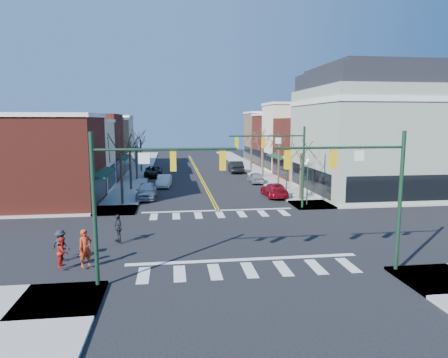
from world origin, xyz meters
name	(u,v)px	position (x,y,z in m)	size (l,w,h in m)	color
ground	(231,236)	(0.00, 0.00, 0.00)	(160.00, 160.00, 0.00)	black
sidewalk_left	(129,188)	(-8.75, 20.00, 0.07)	(3.50, 70.00, 0.15)	#9E9B93
sidewalk_right	(279,185)	(8.75, 20.00, 0.07)	(3.50, 70.00, 0.15)	#9E9B93
bldg_left_brick_a	(41,162)	(-15.50, 11.75, 4.00)	(10.00, 8.50, 8.00)	maroon
bldg_left_stucco_a	(64,157)	(-15.50, 19.50, 3.75)	(10.00, 7.00, 7.50)	beige
bldg_left_brick_b	(80,148)	(-15.50, 27.50, 4.25)	(10.00, 9.00, 8.50)	maroon
bldg_left_tan	(92,146)	(-15.50, 35.75, 3.90)	(10.00, 7.50, 7.80)	#947151
bldg_left_stucco_b	(101,142)	(-15.50, 43.50, 4.10)	(10.00, 8.00, 8.20)	beige
bldg_right_brick_a	(317,148)	(15.50, 25.75, 4.00)	(10.00, 8.50, 8.00)	maroon
bldg_right_stucco	(299,138)	(15.50, 33.50, 5.00)	(10.00, 7.00, 10.00)	beige
bldg_right_brick_b	(285,141)	(15.50, 41.00, 4.25)	(10.00, 8.00, 8.50)	maroon
bldg_right_tan	(273,137)	(15.50, 49.00, 4.50)	(10.00, 8.00, 9.00)	#947151
victorian_corner	(365,130)	(16.50, 14.50, 6.66)	(12.25, 14.25, 13.30)	gray
traffic_mast_near_left	(135,187)	(-5.55, -7.40, 4.71)	(6.60, 0.28, 7.20)	#14331E
traffic_mast_near_right	(366,182)	(5.55, -7.40, 4.71)	(6.60, 0.28, 7.20)	#14331E
traffic_mast_far_right	(283,156)	(5.55, 7.40, 4.71)	(6.60, 0.28, 7.20)	#14331E
lamppost_corner	(308,174)	(8.20, 8.50, 2.96)	(0.36, 0.36, 4.33)	#14331E
lamppost_midblock	(287,166)	(8.20, 15.00, 2.96)	(0.36, 0.36, 4.33)	#14331E
tree_left_a	(122,180)	(-8.40, 11.00, 2.38)	(0.24, 0.24, 4.76)	#382B21
tree_left_b	(130,168)	(-8.40, 19.00, 2.52)	(0.24, 0.24, 5.04)	#382B21
tree_left_c	(137,163)	(-8.40, 27.00, 2.27)	(0.24, 0.24, 4.55)	#382B21
tree_left_d	(141,156)	(-8.40, 35.00, 2.45)	(0.24, 0.24, 4.90)	#382B21
tree_right_a	(301,177)	(8.40, 11.00, 2.31)	(0.24, 0.24, 4.62)	#382B21
tree_right_b	(279,165)	(8.40, 19.00, 2.59)	(0.24, 0.24, 5.18)	#382B21
tree_right_c	(263,160)	(8.40, 27.00, 2.42)	(0.24, 0.24, 4.83)	#382B21
tree_right_d	(251,154)	(8.40, 35.00, 2.48)	(0.24, 0.24, 4.97)	#382B21
car_left_near	(147,191)	(-6.40, 13.93, 0.79)	(1.87, 4.66, 1.59)	#B8B9BE
car_left_mid	(164,181)	(-4.80, 20.90, 0.69)	(1.47, 4.22, 1.39)	silver
car_left_far	(153,172)	(-6.40, 29.74, 0.71)	(2.37, 5.13, 1.43)	black
car_right_near	(274,190)	(6.40, 13.20, 0.71)	(1.99, 4.88, 1.42)	maroon
car_right_mid	(256,178)	(6.40, 22.26, 0.68)	(1.61, 4.01, 1.37)	#B6B6BB
car_right_far	(236,167)	(5.62, 32.74, 0.86)	(1.81, 5.20, 1.71)	black
pedestrian_red_a	(85,248)	(-8.43, -4.89, 1.13)	(0.72, 0.47, 1.96)	#B42F13
pedestrian_red_b	(63,252)	(-9.57, -4.82, 0.95)	(0.78, 0.61, 1.60)	#A91912
pedestrian_dark_a	(118,228)	(-7.30, -0.69, 1.02)	(1.02, 0.42, 1.74)	black
pedestrian_dark_b	(61,244)	(-10.00, -3.57, 0.97)	(1.06, 0.61, 1.64)	black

